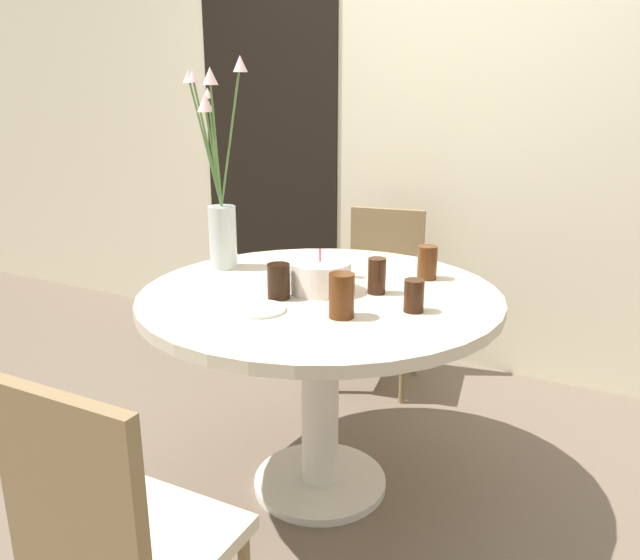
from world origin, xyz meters
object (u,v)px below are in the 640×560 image
object	(u,v)px
chair_far_back	(382,288)
drink_glass_1	(414,296)
chair_right_flank	(115,535)
drink_glass_4	(279,281)
drink_glass_0	(377,276)
drink_glass_3	(342,296)
flower_vase	(220,205)
side_plate	(259,309)
drink_glass_2	(427,262)
birthday_cake	(321,276)

from	to	relation	value
chair_far_back	drink_glass_1	xyz separation A→B (m)	(0.54, -1.04, 0.34)
chair_right_flank	drink_glass_4	size ratio (longest dim) A/B	7.46
drink_glass_0	drink_glass_3	xyz separation A→B (m)	(0.00, -0.27, 0.01)
drink_glass_0	drink_glass_1	world-z (taller)	drink_glass_0
chair_right_flank	drink_glass_4	distance (m)	0.95
drink_glass_4	chair_right_flank	bearing A→B (deg)	-83.01
flower_vase	side_plate	size ratio (longest dim) A/B	4.67
chair_far_back	drink_glass_2	distance (m)	0.88
chair_far_back	drink_glass_0	distance (m)	1.05
drink_glass_0	drink_glass_4	bearing A→B (deg)	-142.29
chair_far_back	birthday_cake	xyz separation A→B (m)	(0.18, -0.99, 0.34)
chair_far_back	drink_glass_0	xyz separation A→B (m)	(0.36, -0.92, 0.35)
chair_right_flank	drink_glass_1	size ratio (longest dim) A/B	8.52
chair_far_back	birthday_cake	bearing A→B (deg)	-89.81
side_plate	drink_glass_4	size ratio (longest dim) A/B	1.42
chair_right_flank	drink_glass_1	world-z (taller)	same
flower_vase	drink_glass_2	bearing A→B (deg)	18.14
chair_right_flank	drink_glass_0	distance (m)	1.15
chair_right_flank	flower_vase	distance (m)	1.31
drink_glass_0	chair_far_back	bearing A→B (deg)	111.46
drink_glass_0	chair_right_flank	bearing A→B (deg)	-98.43
drink_glass_3	birthday_cake	bearing A→B (deg)	131.37
birthday_cake	drink_glass_1	distance (m)	0.36
side_plate	drink_glass_4	xyz separation A→B (m)	(-0.01, 0.14, 0.05)
birthday_cake	drink_glass_2	xyz separation A→B (m)	(0.27, 0.32, 0.01)
side_plate	drink_glass_3	size ratio (longest dim) A/B	1.22
chair_far_back	birthday_cake	world-z (taller)	birthday_cake
chair_right_flank	drink_glass_2	world-z (taller)	drink_glass_2
flower_vase	drink_glass_1	xyz separation A→B (m)	(0.84, -0.12, -0.20)
flower_vase	drink_glass_1	world-z (taller)	flower_vase
chair_right_flank	drink_glass_3	xyz separation A→B (m)	(0.16, 0.81, 0.36)
side_plate	drink_glass_0	distance (m)	0.43
side_plate	drink_glass_0	bearing A→B (deg)	53.68
flower_vase	chair_right_flank	bearing A→B (deg)	-65.30
flower_vase	drink_glass_3	xyz separation A→B (m)	(0.66, -0.28, -0.18)
drink_glass_1	drink_glass_2	size ratio (longest dim) A/B	0.83
flower_vase	side_plate	xyz separation A→B (m)	(0.41, -0.35, -0.25)
drink_glass_2	drink_glass_4	bearing A→B (deg)	-128.21
birthday_cake	side_plate	size ratio (longest dim) A/B	1.28
chair_right_flank	drink_glass_2	distance (m)	1.40
birthday_cake	flower_vase	world-z (taller)	flower_vase
chair_right_flank	drink_glass_4	xyz separation A→B (m)	(-0.11, 0.87, 0.35)
chair_far_back	chair_right_flank	xyz separation A→B (m)	(0.20, -2.00, 0.00)
chair_far_back	drink_glass_1	world-z (taller)	same
birthday_cake	drink_glass_4	size ratio (longest dim) A/B	1.82
chair_far_back	drink_glass_2	size ratio (longest dim) A/B	7.09
chair_far_back	drink_glass_2	xyz separation A→B (m)	(0.46, -0.67, 0.35)
drink_glass_3	drink_glass_0	bearing A→B (deg)	90.35
drink_glass_1	drink_glass_2	world-z (taller)	drink_glass_2
chair_right_flank	drink_glass_4	bearing A→B (deg)	-84.30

